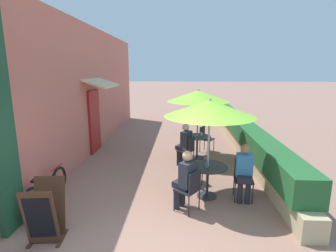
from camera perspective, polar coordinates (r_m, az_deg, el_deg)
cafe_facade_wall at (r=9.62m, az=-16.08°, el=7.61°), size 0.98×11.54×4.20m
planter_hedge at (r=9.62m, az=15.96°, el=-1.76°), size 0.60×10.54×1.01m
patio_table_near at (r=5.90m, az=8.61°, el=-10.17°), size 0.86×0.86×0.72m
patio_umbrella_near at (r=5.52m, az=9.08°, el=3.83°), size 1.91×1.91×2.21m
cafe_chair_near_left at (r=6.02m, az=16.08°, el=-10.36°), size 0.45×0.45×0.87m
seated_patron_near_left at (r=5.85m, az=16.29°, el=-9.23°), size 0.37×0.44×1.25m
cafe_chair_near_right at (r=6.52m, az=4.75°, el=-8.14°), size 0.52×0.52×0.87m
cafe_chair_near_back at (r=5.28m, az=4.83°, el=-13.18°), size 0.56×0.56×0.87m
seated_patron_near_back at (r=5.27m, az=3.85°, el=-11.19°), size 0.51×0.50×1.25m
coffee_cup_near at (r=5.72m, az=8.37°, el=-8.56°), size 0.07×0.07×0.09m
patio_table_mid at (r=8.37m, az=6.37°, el=-3.35°), size 0.86×0.86×0.72m
patio_umbrella_mid at (r=8.10m, az=6.61°, el=6.52°), size 1.91×1.91×2.21m
cafe_chair_mid_left at (r=9.08m, az=8.07°, el=-2.35°), size 0.54×0.54×0.87m
cafe_chair_mid_right at (r=7.68m, az=4.34°, el=-4.95°), size 0.54×0.54×0.87m
seated_patron_mid_right at (r=7.69m, az=3.62°, el=-3.61°), size 0.51×0.47×1.25m
coffee_cup_mid at (r=8.40m, az=7.26°, el=-1.78°), size 0.07×0.07×0.09m
bicycle_leaning at (r=6.12m, az=-25.03°, el=-12.57°), size 0.13×1.69×0.72m
menu_board at (r=4.93m, az=-25.15°, el=-16.67°), size 0.57×0.68×1.00m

